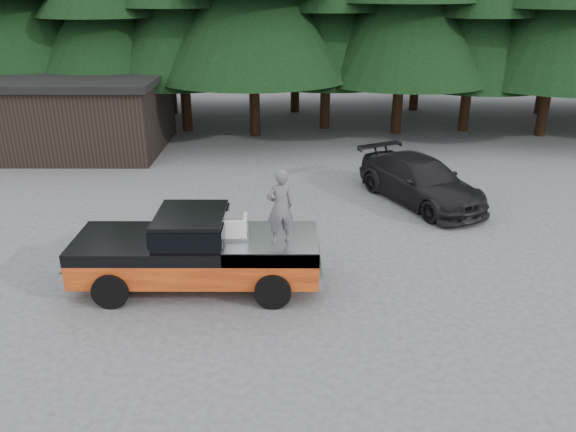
{
  "coord_description": "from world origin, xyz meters",
  "views": [
    {
      "loc": [
        0.68,
        -12.6,
        6.88
      ],
      "look_at": [
        0.65,
        0.0,
        1.67
      ],
      "focal_mm": 35.0,
      "sensor_mm": 36.0,
      "label": 1
    }
  ],
  "objects_px": {
    "air_compressor": "(232,227)",
    "man_on_bed": "(280,207)",
    "pickup_truck": "(198,261)",
    "utility_building": "(70,112)",
    "parked_car": "(421,181)"
  },
  "relations": [
    {
      "from": "utility_building",
      "to": "man_on_bed",
      "type": "bearing_deg",
      "value": -53.51
    },
    {
      "from": "air_compressor",
      "to": "utility_building",
      "type": "relative_size",
      "value": 0.08
    },
    {
      "from": "pickup_truck",
      "to": "utility_building",
      "type": "relative_size",
      "value": 0.71
    },
    {
      "from": "pickup_truck",
      "to": "man_on_bed",
      "type": "xyz_separation_m",
      "value": [
        2.01,
        -0.35,
        1.56
      ]
    },
    {
      "from": "air_compressor",
      "to": "man_on_bed",
      "type": "height_order",
      "value": "man_on_bed"
    },
    {
      "from": "pickup_truck",
      "to": "air_compressor",
      "type": "height_order",
      "value": "air_compressor"
    },
    {
      "from": "man_on_bed",
      "to": "parked_car",
      "type": "relative_size",
      "value": 0.34
    },
    {
      "from": "air_compressor",
      "to": "man_on_bed",
      "type": "xyz_separation_m",
      "value": [
        1.14,
        -0.37,
        0.66
      ]
    },
    {
      "from": "pickup_truck",
      "to": "man_on_bed",
      "type": "height_order",
      "value": "man_on_bed"
    },
    {
      "from": "air_compressor",
      "to": "pickup_truck",
      "type": "bearing_deg",
      "value": 178.99
    },
    {
      "from": "pickup_truck",
      "to": "utility_building",
      "type": "height_order",
      "value": "utility_building"
    },
    {
      "from": "pickup_truck",
      "to": "utility_building",
      "type": "distance_m",
      "value": 14.56
    },
    {
      "from": "pickup_truck",
      "to": "air_compressor",
      "type": "bearing_deg",
      "value": 1.4
    },
    {
      "from": "man_on_bed",
      "to": "parked_car",
      "type": "bearing_deg",
      "value": -148.06
    },
    {
      "from": "pickup_truck",
      "to": "air_compressor",
      "type": "xyz_separation_m",
      "value": [
        0.87,
        0.02,
        0.9
      ]
    }
  ]
}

